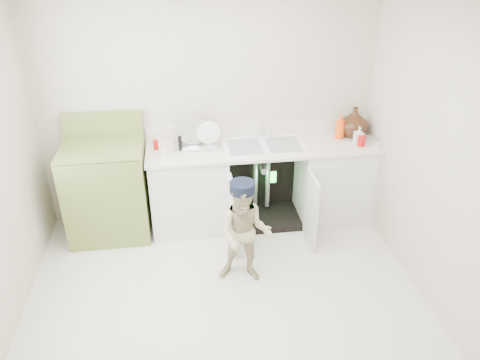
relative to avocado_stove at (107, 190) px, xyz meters
name	(u,v)px	position (x,y,z in m)	size (l,w,h in m)	color
ground	(226,297)	(1.09, -1.18, -0.52)	(3.50, 3.50, 0.00)	beige
room_shell	(223,174)	(1.09, -1.18, 0.73)	(6.00, 5.50, 1.26)	beige
counter_run	(266,181)	(1.67, 0.03, -0.04)	(2.44, 1.02, 1.22)	silver
avocado_stove	(107,190)	(0.00, 0.00, 0.00)	(0.81, 0.65, 1.26)	olive
repair_worker	(245,233)	(1.30, -0.94, -0.01)	(0.69, 0.87, 1.01)	beige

